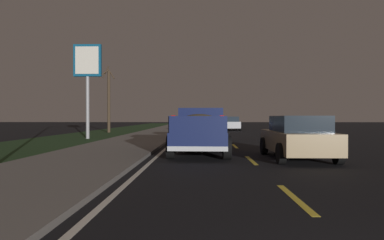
{
  "coord_description": "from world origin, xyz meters",
  "views": [
    {
      "loc": [
        -1.97,
        1.73,
        1.5
      ],
      "look_at": [
        13.63,
        2.14,
        1.36
      ],
      "focal_mm": 32.66,
      "sensor_mm": 36.0,
      "label": 1
    }
  ],
  "objects": [
    {
      "name": "lane_markings",
      "position": [
        28.82,
        2.55,
        0.0
      ],
      "size": [
        108.0,
        3.54,
        0.01
      ],
      "color": "yellow",
      "rests_on": "ground"
    },
    {
      "name": "pickup_truck",
      "position": [
        12.22,
        1.75,
        0.98
      ],
      "size": [
        5.49,
        2.4,
        1.87
      ],
      "color": "#141E4C",
      "rests_on": "ground"
    },
    {
      "name": "street_light_near",
      "position": [
        8.33,
        7.67,
        4.37
      ],
      "size": [
        0.36,
        1.97,
        7.17
      ],
      "color": "#4C4C51",
      "rests_on": "ground"
    },
    {
      "name": "sedan_tan",
      "position": [
        10.52,
        -1.7,
        0.78
      ],
      "size": [
        4.4,
        2.02,
        1.54
      ],
      "color": "#9E845B",
      "rests_on": "ground"
    },
    {
      "name": "sedan_silver",
      "position": [
        36.9,
        -1.53,
        0.78
      ],
      "size": [
        4.43,
        2.07,
        1.54
      ],
      "color": "#B2B5BA",
      "rests_on": "ground"
    },
    {
      "name": "sidewalk_shoulder",
      "position": [
        27.0,
        5.7,
        0.06
      ],
      "size": [
        108.0,
        4.0,
        0.12
      ],
      "primitive_type": "cube",
      "color": "slate",
      "rests_on": "ground"
    },
    {
      "name": "sedan_blue",
      "position": [
        31.06,
        1.67,
        0.78
      ],
      "size": [
        4.44,
        2.09,
        1.54
      ],
      "color": "navy",
      "rests_on": "ground"
    },
    {
      "name": "gas_price_sign",
      "position": [
        21.8,
        9.53,
        4.84
      ],
      "size": [
        0.27,
        1.9,
        6.48
      ],
      "color": "#99999E",
      "rests_on": "ground"
    },
    {
      "name": "sedan_black",
      "position": [
        20.47,
        1.75,
        0.78
      ],
      "size": [
        4.41,
        2.04,
        1.54
      ],
      "color": "black",
      "rests_on": "ground"
    },
    {
      "name": "grass_verge",
      "position": [
        27.0,
        10.7,
        0.0
      ],
      "size": [
        108.0,
        6.0,
        0.01
      ],
      "primitive_type": "cube",
      "color": "#1E3819",
      "rests_on": "ground"
    },
    {
      "name": "bare_tree_far",
      "position": [
        31.29,
        10.61,
        3.15
      ],
      "size": [
        0.8,
        1.46,
        6.41
      ],
      "color": "#423323",
      "rests_on": "ground"
    },
    {
      "name": "ground",
      "position": [
        27.0,
        0.0,
        0.0
      ],
      "size": [
        144.0,
        144.0,
        0.0
      ],
      "primitive_type": "plane",
      "color": "black"
    }
  ]
}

